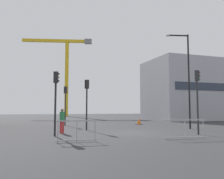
{
  "coord_description": "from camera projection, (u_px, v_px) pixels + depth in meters",
  "views": [
    {
      "loc": [
        -6.91,
        -15.85,
        1.59
      ],
      "look_at": [
        0.0,
        4.78,
        3.43
      ],
      "focal_mm": 38.88,
      "sensor_mm": 36.0,
      "label": 1
    }
  ],
  "objects": [
    {
      "name": "office_block",
      "position": [
        185.0,
        90.0,
        38.88
      ],
      "size": [
        11.41,
        9.3,
        9.42
      ],
      "color": "#A8AAB2",
      "rests_on": "ground"
    },
    {
      "name": "pedestrian_walking",
      "position": [
        62.0,
        119.0,
        16.54
      ],
      "size": [
        0.34,
        0.34,
        1.68
      ],
      "color": "red",
      "rests_on": "ground"
    },
    {
      "name": "traffic_light_crosswalk",
      "position": [
        87.0,
        96.0,
        19.24
      ],
      "size": [
        0.33,
        0.39,
        3.98
      ],
      "color": "#232326",
      "rests_on": "ground"
    },
    {
      "name": "traffic_light_corner",
      "position": [
        56.0,
        93.0,
        14.9
      ],
      "size": [
        0.39,
        0.28,
        3.95
      ],
      "color": "#232326",
      "rests_on": "ground"
    },
    {
      "name": "traffic_cone_by_barrier",
      "position": [
        139.0,
        121.0,
        26.78
      ],
      "size": [
        0.66,
        0.66,
        0.67
      ],
      "color": "black",
      "rests_on": "ground"
    },
    {
      "name": "traffic_light_near",
      "position": [
        66.0,
        99.0,
        25.01
      ],
      "size": [
        0.38,
        0.36,
        4.0
      ],
      "color": "#2D2D30",
      "rests_on": "ground"
    },
    {
      "name": "safety_barrier_mid_span",
      "position": [
        77.0,
        131.0,
        11.9
      ],
      "size": [
        2.03,
        0.16,
        1.08
      ],
      "color": "#9EA0A5",
      "rests_on": "ground"
    },
    {
      "name": "traffic_light_median",
      "position": [
        197.0,
        91.0,
        15.85
      ],
      "size": [
        0.39,
        0.34,
        4.19
      ],
      "color": "#2D2D30",
      "rests_on": "ground"
    },
    {
      "name": "streetlamp_tall",
      "position": [
        186.0,
        73.0,
        20.6
      ],
      "size": [
        2.01,
        0.62,
        8.07
      ],
      "color": "black",
      "rests_on": "ground"
    },
    {
      "name": "safety_barrier_rear",
      "position": [
        185.0,
        129.0,
        13.25
      ],
      "size": [
        2.45,
        0.37,
        1.08
      ],
      "color": "#B2B5BA",
      "rests_on": "ground"
    },
    {
      "name": "construction_crane",
      "position": [
        65.0,
        63.0,
        60.39
      ],
      "size": [
        16.87,
        5.16,
        19.42
      ],
      "color": "gold",
      "rests_on": "ground"
    },
    {
      "name": "ground",
      "position": [
        134.0,
        133.0,
        17.03
      ],
      "size": [
        160.0,
        160.0,
        0.0
      ],
      "primitive_type": "plane",
      "color": "#333335"
    }
  ]
}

